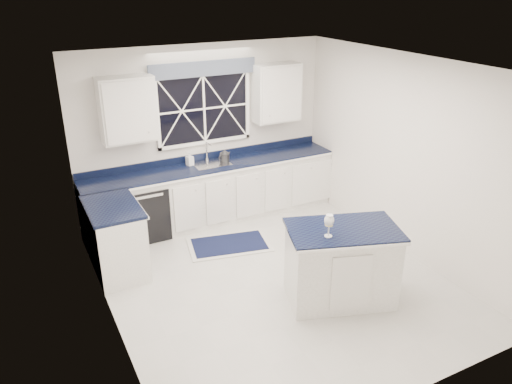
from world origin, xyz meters
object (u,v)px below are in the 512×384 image
wine_glass (329,222)px  soap_bottle (190,159)px  dishwasher (145,210)px  island (341,264)px  kettle (225,156)px  faucet (207,151)px

wine_glass → soap_bottle: size_ratio=1.26×
dishwasher → soap_bottle: soap_bottle is taller
soap_bottle → island: bearing=-73.7°
kettle → dishwasher: bearing=162.4°
faucet → wine_glass: (0.24, -2.92, 0.03)m
faucet → island: size_ratio=0.21×
faucet → island: bearing=-80.0°
faucet → island: (0.50, -2.85, -0.62)m
dishwasher → soap_bottle: (0.79, 0.13, 0.63)m
faucet → kettle: (0.24, -0.12, -0.08)m
kettle → soap_bottle: bearing=153.4°
dishwasher → island: size_ratio=0.57×
dishwasher → kettle: 1.47m
dishwasher → wine_glass: 3.12m
wine_glass → soap_bottle: wine_glass is taller
soap_bottle → dishwasher: bearing=-170.5°
faucet → island: faucet is taller
kettle → faucet: bearing=132.8°
kettle → island: bearing=-105.4°
island → kettle: size_ratio=6.17×
faucet → soap_bottle: (-0.31, -0.06, -0.05)m
island → wine_glass: bearing=-146.3°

